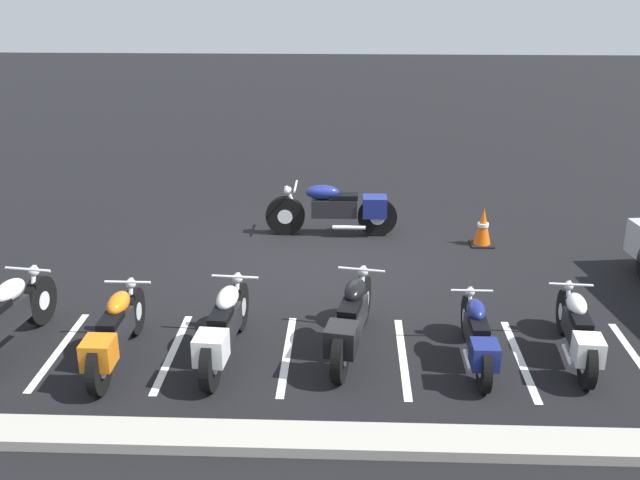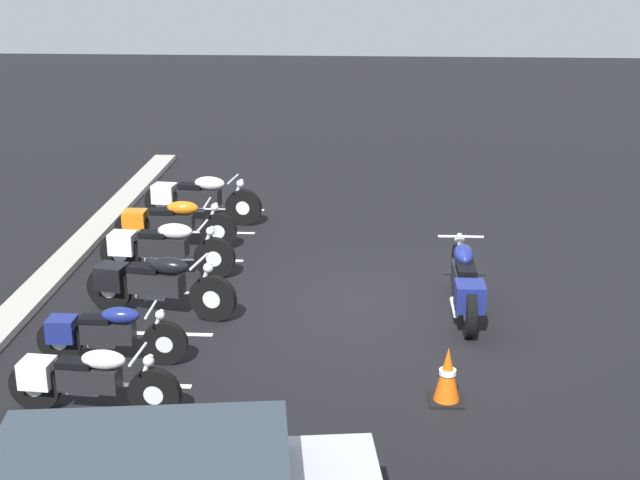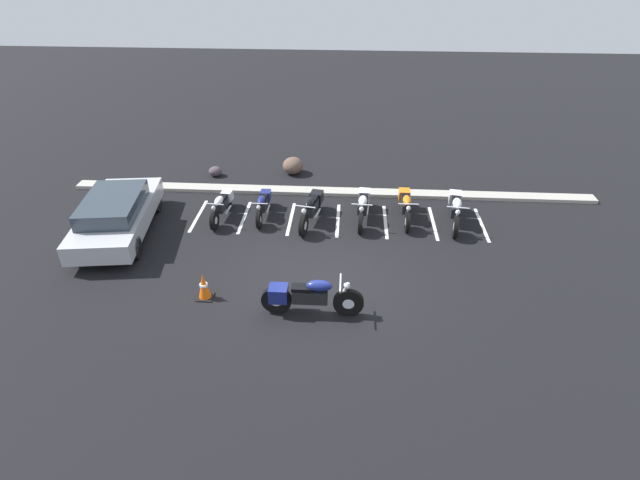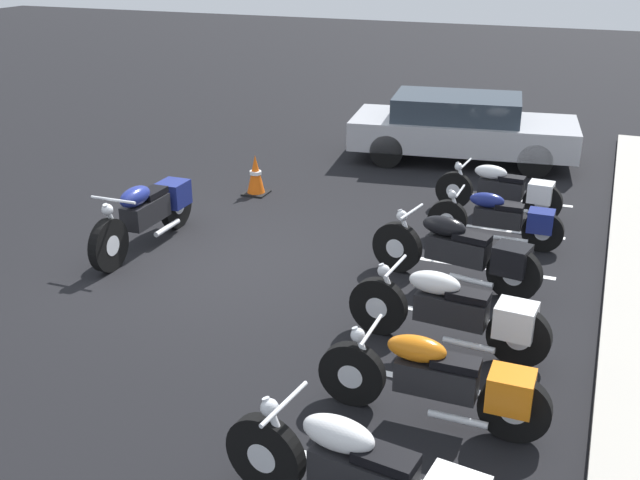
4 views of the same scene
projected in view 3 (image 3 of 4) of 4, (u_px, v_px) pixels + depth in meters
ground at (320, 284)px, 12.92m from camera, size 60.00×60.00×0.00m
motorcycle_navy_featured at (307, 296)px, 11.67m from camera, size 2.43×0.68×0.95m
parked_bike_0 at (222, 205)px, 15.76m from camera, size 0.57×2.03×0.80m
parked_bike_1 at (263, 204)px, 15.83m from camera, size 0.55×1.95×0.77m
parked_bike_2 at (312, 207)px, 15.50m from camera, size 0.79×2.26×0.90m
parked_bike_3 at (363, 205)px, 15.64m from camera, size 0.63×2.23×0.88m
parked_bike_4 at (406, 205)px, 15.70m from camera, size 0.61×2.16×0.85m
parked_bike_5 at (456, 208)px, 15.44m from camera, size 0.73×2.31×0.91m
car_silver at (116, 214)px, 14.70m from camera, size 2.35×4.50×1.29m
concrete_curb at (330, 192)px, 17.37m from camera, size 18.00×0.50×0.12m
landscape_rock_0 at (215, 171)px, 18.54m from camera, size 0.52×0.48×0.36m
landscape_rock_1 at (293, 166)px, 18.66m from camera, size 0.92×0.94×0.63m
traffic_cone at (204, 287)px, 12.27m from camera, size 0.40×0.40×0.70m
stall_line_0 at (198, 216)px, 16.01m from camera, size 0.10×2.10×0.00m
stall_line_1 at (244, 217)px, 15.93m from camera, size 0.10×2.10×0.00m
stall_line_2 at (291, 219)px, 15.85m from camera, size 0.10×2.10×0.00m
stall_line_3 at (338, 220)px, 15.77m from camera, size 0.10×2.10×0.00m
stall_line_4 at (385, 222)px, 15.69m from camera, size 0.10×2.10×0.00m
stall_line_5 at (433, 223)px, 15.61m from camera, size 0.10×2.10×0.00m
stall_line_6 at (482, 225)px, 15.53m from camera, size 0.10×2.10×0.00m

